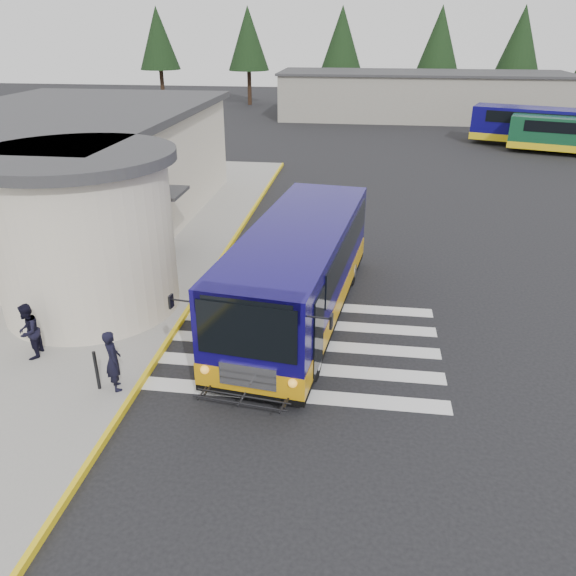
# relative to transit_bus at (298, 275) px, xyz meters

# --- Properties ---
(ground) EXTENTS (140.00, 140.00, 0.00)m
(ground) POSITION_rel_transit_bus_xyz_m (0.63, -0.85, -1.38)
(ground) COLOR black
(ground) RESTS_ON ground
(sidewalk) EXTENTS (10.00, 34.00, 0.15)m
(sidewalk) POSITION_rel_transit_bus_xyz_m (-8.37, 3.15, -1.31)
(sidewalk) COLOR gray
(sidewalk) RESTS_ON ground
(curb_strip) EXTENTS (0.12, 34.00, 0.16)m
(curb_strip) POSITION_rel_transit_bus_xyz_m (-3.42, 3.15, -1.30)
(curb_strip) COLOR yellow
(curb_strip) RESTS_ON ground
(station_building) EXTENTS (12.70, 18.70, 4.80)m
(station_building) POSITION_rel_transit_bus_xyz_m (-10.21, 6.06, 1.18)
(station_building) COLOR beige
(station_building) RESTS_ON ground
(crosswalk) EXTENTS (8.00, 5.35, 0.01)m
(crosswalk) POSITION_rel_transit_bus_xyz_m (0.13, -1.65, -1.38)
(crosswalk) COLOR silver
(crosswalk) RESTS_ON ground
(depot_building) EXTENTS (26.40, 8.40, 4.20)m
(depot_building) POSITION_rel_transit_bus_xyz_m (6.63, 41.15, 0.72)
(depot_building) COLOR gray
(depot_building) RESTS_ON ground
(tree_line) EXTENTS (58.40, 4.40, 10.00)m
(tree_line) POSITION_rel_transit_bus_xyz_m (6.92, 49.15, 5.39)
(tree_line) COLOR black
(tree_line) RESTS_ON ground
(transit_bus) EXTENTS (4.33, 10.50, 2.90)m
(transit_bus) POSITION_rel_transit_bus_xyz_m (0.00, 0.00, 0.00)
(transit_bus) COLOR #0F0757
(transit_bus) RESTS_ON ground
(pedestrian_a) EXTENTS (0.63, 0.68, 1.56)m
(pedestrian_a) POSITION_rel_transit_bus_xyz_m (-3.87, -4.53, -0.45)
(pedestrian_a) COLOR black
(pedestrian_a) RESTS_ON sidewalk
(pedestrian_b) EXTENTS (0.70, 0.83, 1.53)m
(pedestrian_b) POSITION_rel_transit_bus_xyz_m (-6.65, -3.48, -0.47)
(pedestrian_b) COLOR black
(pedestrian_b) RESTS_ON sidewalk
(bollard) EXTENTS (0.08, 0.08, 1.03)m
(bollard) POSITION_rel_transit_bus_xyz_m (-4.28, -4.61, -0.72)
(bollard) COLOR black
(bollard) RESTS_ON sidewalk
(far_bus_a) EXTENTS (9.43, 5.48, 2.35)m
(far_bus_a) POSITION_rel_transit_bus_xyz_m (14.06, 28.72, 0.14)
(far_bus_a) COLOR #0C0757
(far_bus_a) RESTS_ON ground
(far_bus_b) EXTENTS (8.54, 4.68, 2.12)m
(far_bus_b) POSITION_rel_transit_bus_xyz_m (15.75, 26.04, -0.01)
(far_bus_b) COLOR #124629
(far_bus_b) RESTS_ON ground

